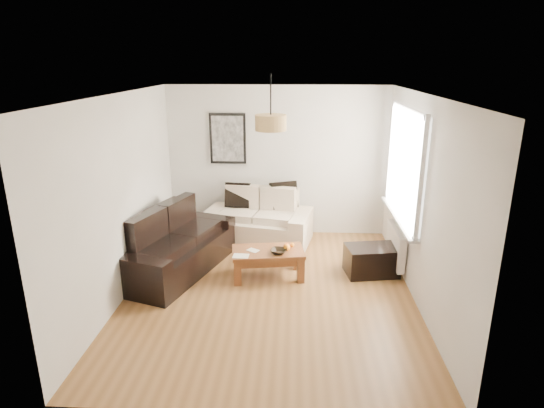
# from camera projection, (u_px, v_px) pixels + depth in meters

# --- Properties ---
(floor) EXTENTS (4.50, 4.50, 0.00)m
(floor) POSITION_uv_depth(u_px,v_px,m) (270.00, 291.00, 6.15)
(floor) COLOR brown
(floor) RESTS_ON ground
(ceiling) EXTENTS (3.80, 4.50, 0.00)m
(ceiling) POSITION_uv_depth(u_px,v_px,m) (269.00, 94.00, 5.36)
(ceiling) COLOR white
(ceiling) RESTS_ON floor
(wall_back) EXTENTS (3.80, 0.04, 2.60)m
(wall_back) POSITION_uv_depth(u_px,v_px,m) (277.00, 162.00, 7.89)
(wall_back) COLOR silver
(wall_back) RESTS_ON floor
(wall_front) EXTENTS (3.80, 0.04, 2.60)m
(wall_front) POSITION_uv_depth(u_px,v_px,m) (252.00, 282.00, 3.61)
(wall_front) COLOR silver
(wall_front) RESTS_ON floor
(wall_left) EXTENTS (0.04, 4.50, 2.60)m
(wall_left) POSITION_uv_depth(u_px,v_px,m) (123.00, 197.00, 5.85)
(wall_left) COLOR silver
(wall_left) RESTS_ON floor
(wall_right) EXTENTS (0.04, 4.50, 2.60)m
(wall_right) POSITION_uv_depth(u_px,v_px,m) (421.00, 202.00, 5.65)
(wall_right) COLOR silver
(wall_right) RESTS_ON floor
(window_bay) EXTENTS (0.14, 1.90, 1.60)m
(window_bay) POSITION_uv_depth(u_px,v_px,m) (406.00, 164.00, 6.32)
(window_bay) COLOR white
(window_bay) RESTS_ON wall_right
(radiator) EXTENTS (0.10, 0.90, 0.52)m
(radiator) POSITION_uv_depth(u_px,v_px,m) (396.00, 245.00, 6.70)
(radiator) COLOR white
(radiator) RESTS_ON wall_right
(poster) EXTENTS (0.62, 0.04, 0.87)m
(poster) POSITION_uv_depth(u_px,v_px,m) (228.00, 139.00, 7.79)
(poster) COLOR black
(poster) RESTS_ON wall_back
(pendant_shade) EXTENTS (0.40, 0.40, 0.20)m
(pendant_shade) POSITION_uv_depth(u_px,v_px,m) (271.00, 123.00, 5.75)
(pendant_shade) COLOR tan
(pendant_shade) RESTS_ON ceiling
(loveseat_cream) EXTENTS (1.90, 1.28, 0.87)m
(loveseat_cream) POSITION_uv_depth(u_px,v_px,m) (258.00, 217.00, 7.72)
(loveseat_cream) COLOR beige
(loveseat_cream) RESTS_ON floor
(sofa_leather) EXTENTS (1.58, 2.24, 0.88)m
(sofa_leather) POSITION_uv_depth(u_px,v_px,m) (175.00, 242.00, 6.65)
(sofa_leather) COLOR black
(sofa_leather) RESTS_ON floor
(coffee_table) EXTENTS (1.08, 0.69, 0.41)m
(coffee_table) POSITION_uv_depth(u_px,v_px,m) (268.00, 263.00, 6.50)
(coffee_table) COLOR brown
(coffee_table) RESTS_ON floor
(ottoman) EXTENTS (0.80, 0.59, 0.42)m
(ottoman) POSITION_uv_depth(u_px,v_px,m) (372.00, 260.00, 6.59)
(ottoman) COLOR black
(ottoman) RESTS_ON floor
(cushion_left) EXTENTS (0.44, 0.17, 0.43)m
(cushion_left) POSITION_uv_depth(u_px,v_px,m) (238.00, 195.00, 7.85)
(cushion_left) COLOR black
(cushion_left) RESTS_ON loveseat_cream
(cushion_right) EXTENTS (0.48, 0.30, 0.46)m
(cushion_right) POSITION_uv_depth(u_px,v_px,m) (284.00, 195.00, 7.80)
(cushion_right) COLOR black
(cushion_right) RESTS_ON loveseat_cream
(fruit_bowl) EXTENTS (0.27, 0.27, 0.06)m
(fruit_bowl) POSITION_uv_depth(u_px,v_px,m) (279.00, 251.00, 6.33)
(fruit_bowl) COLOR black
(fruit_bowl) RESTS_ON coffee_table
(orange_a) EXTENTS (0.11, 0.11, 0.10)m
(orange_a) POSITION_uv_depth(u_px,v_px,m) (287.00, 248.00, 6.42)
(orange_a) COLOR orange
(orange_a) RESTS_ON fruit_bowl
(orange_b) EXTENTS (0.07, 0.07, 0.06)m
(orange_b) POSITION_uv_depth(u_px,v_px,m) (292.00, 245.00, 6.51)
(orange_b) COLOR orange
(orange_b) RESTS_ON fruit_bowl
(orange_c) EXTENTS (0.10, 0.10, 0.09)m
(orange_c) POSITION_uv_depth(u_px,v_px,m) (287.00, 246.00, 6.47)
(orange_c) COLOR #D64C12
(orange_c) RESTS_ON fruit_bowl
(papers) EXTENTS (0.23, 0.16, 0.01)m
(papers) POSITION_uv_depth(u_px,v_px,m) (241.00, 256.00, 6.24)
(papers) COLOR silver
(papers) RESTS_ON coffee_table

